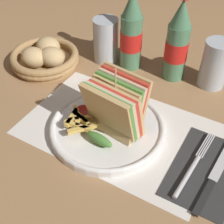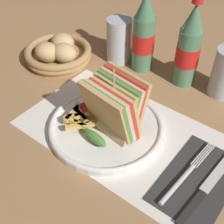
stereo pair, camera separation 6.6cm
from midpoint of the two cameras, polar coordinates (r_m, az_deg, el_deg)
ground_plane at (r=0.67m, az=-0.70°, el=-3.94°), size 4.00×4.00×0.00m
placemat at (r=0.68m, az=3.91°, el=-3.44°), size 0.41×0.26×0.00m
plate_main at (r=0.67m, az=1.78°, el=-2.92°), size 0.25×0.25×0.02m
club_sandwich at (r=0.62m, az=3.28°, el=0.60°), size 0.13×0.13×0.15m
fries_pile at (r=0.66m, az=-2.30°, el=-1.17°), size 0.10×0.09×0.02m
ketchup_blob at (r=0.69m, az=-2.08°, el=0.61°), size 0.04×0.03×0.01m
napkin at (r=0.62m, az=18.46°, el=-11.83°), size 0.12×0.19×0.00m
fork at (r=0.61m, az=16.00°, el=-11.65°), size 0.02×0.18×0.01m
knife at (r=0.62m, az=20.22°, el=-12.64°), size 0.03×0.21×0.00m
coke_bottle_near at (r=0.82m, az=8.23°, el=13.79°), size 0.06×0.06×0.23m
coke_bottle_far at (r=0.78m, az=16.28°, el=11.15°), size 0.06×0.06×0.23m
glass_far at (r=0.87m, az=3.53°, el=12.38°), size 0.07×0.07×0.12m
bread_basket at (r=0.88m, az=-7.67°, el=10.61°), size 0.19×0.19×0.06m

